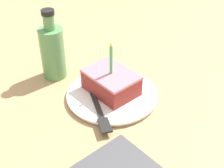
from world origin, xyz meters
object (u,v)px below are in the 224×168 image
object	(u,v)px
plate	(112,95)
cake_slice	(111,82)
bottle	(53,51)
fork	(99,110)

from	to	relation	value
plate	cake_slice	bearing A→B (deg)	64.35
bottle	cake_slice	bearing A→B (deg)	-71.77
plate	cake_slice	size ratio (longest dim) A/B	1.66
plate	fork	xyz separation A→B (m)	(-0.07, -0.03, 0.01)
plate	cake_slice	xyz separation A→B (m)	(0.00, 0.01, 0.03)
plate	cake_slice	distance (m)	0.03
cake_slice	fork	size ratio (longest dim) A/B	0.81
plate	fork	size ratio (longest dim) A/B	1.35
fork	bottle	world-z (taller)	bottle
fork	bottle	bearing A→B (deg)	85.57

